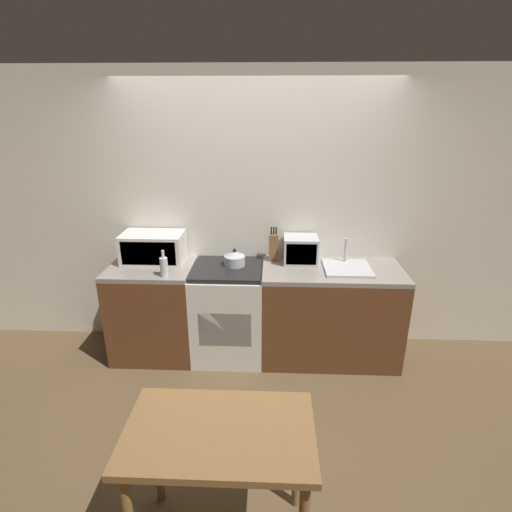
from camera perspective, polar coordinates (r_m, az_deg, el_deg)
ground_plane at (r=3.44m, az=-0.78°, el=-20.53°), size 16.00×16.00×0.00m
wall_back at (r=3.79m, az=0.03°, el=5.91°), size 10.00×0.06×2.60m
counter_left_run at (r=3.94m, az=-14.25°, el=-7.46°), size 0.76×0.62×0.90m
counter_right_run at (r=3.82m, az=10.49°, el=-8.07°), size 1.26×0.62×0.90m
stove_range at (r=3.80m, az=-3.96°, el=-7.94°), size 0.64×0.62×0.90m
kettle at (r=3.63m, az=-3.07°, el=-0.35°), size 0.19×0.19×0.16m
microwave at (r=3.81m, az=-14.47°, el=1.18°), size 0.56×0.34×0.27m
bottle at (r=3.47m, az=-13.02°, el=-1.45°), size 0.07×0.07×0.23m
knife_block at (r=3.72m, az=2.53°, el=1.29°), size 0.09×0.08×0.33m
toaster_oven at (r=3.70m, az=6.37°, el=0.90°), size 0.31×0.27×0.25m
sink_basin at (r=3.65m, az=12.90°, el=-1.57°), size 0.41×0.40×0.24m
dining_table at (r=2.23m, az=-5.16°, el=-25.61°), size 0.94×0.57×0.78m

